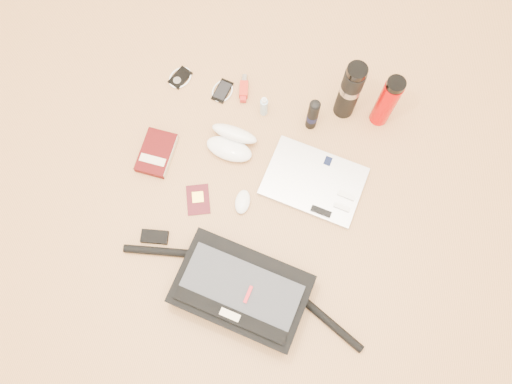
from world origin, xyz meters
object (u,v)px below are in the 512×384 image
thermos_black (350,91)px  thermos_red (387,102)px  messenger_bag (241,290)px  laptop (314,182)px  book (157,153)px

thermos_black → thermos_red: bearing=-0.5°
messenger_bag → laptop: bearing=79.1°
messenger_bag → thermos_black: size_ratio=2.98×
messenger_bag → book: messenger_bag is taller
messenger_bag → thermos_red: size_ratio=3.29×
laptop → thermos_red: 0.39m
messenger_bag → laptop: 0.49m
book → thermos_black: bearing=30.1°
laptop → book: laptop is taller
laptop → thermos_black: bearing=89.8°
laptop → thermos_red: bearing=68.0°
laptop → book: (-0.60, -0.03, 0.00)m
thermos_black → book: bearing=-151.2°
laptop → thermos_red: (0.19, 0.32, 0.12)m
laptop → thermos_black: thermos_black is taller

